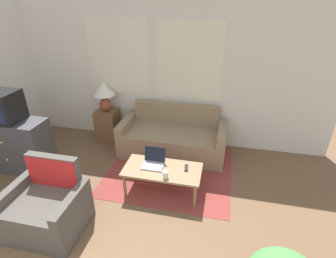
{
  "coord_description": "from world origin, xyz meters",
  "views": [
    {
      "loc": [
        1.18,
        -0.39,
        2.59
      ],
      "look_at": [
        0.41,
        3.01,
        0.75
      ],
      "focal_mm": 28.0,
      "sensor_mm": 36.0,
      "label": 1
    }
  ],
  "objects_px": {
    "armchair": "(48,208)",
    "table_lamp": "(104,92)",
    "coffee_table": "(162,171)",
    "tv_remote": "(186,168)",
    "laptop": "(154,162)",
    "cup_navy": "(165,175)",
    "television": "(3,106)",
    "couch": "(173,138)"
  },
  "relations": [
    {
      "from": "tv_remote",
      "to": "laptop",
      "type": "bearing_deg",
      "value": -178.28
    },
    {
      "from": "armchair",
      "to": "television",
      "type": "distance_m",
      "value": 1.74
    },
    {
      "from": "couch",
      "to": "television",
      "type": "bearing_deg",
      "value": -155.75
    },
    {
      "from": "armchair",
      "to": "laptop",
      "type": "bearing_deg",
      "value": 43.48
    },
    {
      "from": "cup_navy",
      "to": "tv_remote",
      "type": "distance_m",
      "value": 0.36
    },
    {
      "from": "table_lamp",
      "to": "armchair",
      "type": "bearing_deg",
      "value": -85.3
    },
    {
      "from": "armchair",
      "to": "cup_navy",
      "type": "relative_size",
      "value": 9.17
    },
    {
      "from": "laptop",
      "to": "armchair",
      "type": "bearing_deg",
      "value": -136.52
    },
    {
      "from": "armchair",
      "to": "coffee_table",
      "type": "distance_m",
      "value": 1.51
    },
    {
      "from": "couch",
      "to": "television",
      "type": "distance_m",
      "value": 2.69
    },
    {
      "from": "coffee_table",
      "to": "cup_navy",
      "type": "bearing_deg",
      "value": -64.53
    },
    {
      "from": "armchair",
      "to": "coffee_table",
      "type": "bearing_deg",
      "value": 37.76
    },
    {
      "from": "television",
      "to": "table_lamp",
      "type": "relative_size",
      "value": 0.81
    },
    {
      "from": "television",
      "to": "table_lamp",
      "type": "distance_m",
      "value": 1.57
    },
    {
      "from": "television",
      "to": "table_lamp",
      "type": "bearing_deg",
      "value": 48.96
    },
    {
      "from": "tv_remote",
      "to": "couch",
      "type": "bearing_deg",
      "value": 111.44
    },
    {
      "from": "laptop",
      "to": "tv_remote",
      "type": "xyz_separation_m",
      "value": [
        0.47,
        0.01,
        -0.04
      ]
    },
    {
      "from": "cup_navy",
      "to": "television",
      "type": "bearing_deg",
      "value": 175.19
    },
    {
      "from": "television",
      "to": "laptop",
      "type": "bearing_deg",
      "value": 0.98
    },
    {
      "from": "table_lamp",
      "to": "coffee_table",
      "type": "distance_m",
      "value": 1.93
    },
    {
      "from": "table_lamp",
      "to": "laptop",
      "type": "distance_m",
      "value": 1.76
    },
    {
      "from": "couch",
      "to": "cup_navy",
      "type": "bearing_deg",
      "value": -83.13
    },
    {
      "from": "couch",
      "to": "television",
      "type": "height_order",
      "value": "television"
    },
    {
      "from": "coffee_table",
      "to": "armchair",
      "type": "bearing_deg",
      "value": -142.24
    },
    {
      "from": "couch",
      "to": "tv_remote",
      "type": "height_order",
      "value": "couch"
    },
    {
      "from": "table_lamp",
      "to": "cup_navy",
      "type": "bearing_deg",
      "value": -43.7
    },
    {
      "from": "table_lamp",
      "to": "cup_navy",
      "type": "height_order",
      "value": "table_lamp"
    },
    {
      "from": "television",
      "to": "laptop",
      "type": "xyz_separation_m",
      "value": [
        2.25,
        0.04,
        -0.66
      ]
    },
    {
      "from": "television",
      "to": "table_lamp",
      "type": "xyz_separation_m",
      "value": [
        1.03,
        1.18,
        -0.12
      ]
    },
    {
      "from": "television",
      "to": "tv_remote",
      "type": "height_order",
      "value": "television"
    },
    {
      "from": "coffee_table",
      "to": "laptop",
      "type": "bearing_deg",
      "value": 154.28
    },
    {
      "from": "cup_navy",
      "to": "tv_remote",
      "type": "height_order",
      "value": "cup_navy"
    },
    {
      "from": "television",
      "to": "laptop",
      "type": "relative_size",
      "value": 1.5
    },
    {
      "from": "cup_navy",
      "to": "couch",
      "type": "bearing_deg",
      "value": 96.87
    },
    {
      "from": "television",
      "to": "cup_navy",
      "type": "bearing_deg",
      "value": -4.81
    },
    {
      "from": "coffee_table",
      "to": "cup_navy",
      "type": "height_order",
      "value": "cup_navy"
    },
    {
      "from": "coffee_table",
      "to": "tv_remote",
      "type": "distance_m",
      "value": 0.34
    },
    {
      "from": "table_lamp",
      "to": "cup_navy",
      "type": "xyz_separation_m",
      "value": [
        1.45,
        -1.39,
        -0.54
      ]
    },
    {
      "from": "laptop",
      "to": "cup_navy",
      "type": "bearing_deg",
      "value": -47.12
    },
    {
      "from": "table_lamp",
      "to": "cup_navy",
      "type": "relative_size",
      "value": 5.88
    },
    {
      "from": "coffee_table",
      "to": "couch",
      "type": "bearing_deg",
      "value": 93.56
    },
    {
      "from": "armchair",
      "to": "table_lamp",
      "type": "xyz_separation_m",
      "value": [
        -0.18,
        2.13,
        0.7
      ]
    }
  ]
}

